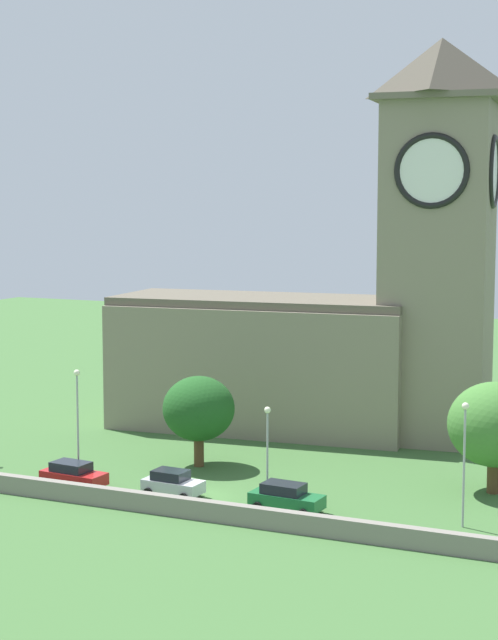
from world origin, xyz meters
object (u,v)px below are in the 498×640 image
at_px(streetlamp_east_mid, 464,445).
at_px(tree_riverside_west, 495,425).
at_px(tree_riverside_east, 199,409).
at_px(church, 336,311).
at_px(streetlamp_west_mid, 77,408).
at_px(car_red, 73,475).
at_px(car_silver, 172,483).
at_px(car_green, 286,497).
at_px(streetlamp_central, 267,437).

distance_m(streetlamp_east_mid, tree_riverside_west, 8.33).
relative_size(tree_riverside_east, tree_riverside_west, 0.89).
xyz_separation_m(church, streetlamp_west_mid, (-11.55, -22.04, -5.24)).
bearing_deg(tree_riverside_west, streetlamp_west_mid, -162.77).
xyz_separation_m(car_red, car_silver, (7.28, 0.93, -0.01)).
bearing_deg(car_green, car_silver, 179.45).
bearing_deg(streetlamp_east_mid, streetlamp_central, 177.34).
bearing_deg(streetlamp_central, car_red, -167.83).
distance_m(car_red, tree_riverside_west, 29.06).
distance_m(car_red, streetlamp_east_mid, 26.97).
xyz_separation_m(church, car_red, (-10.68, -24.05, -9.52)).
bearing_deg(tree_riverside_east, streetlamp_west_mid, -132.01).
bearing_deg(streetlamp_east_mid, tree_riverside_west, 88.31).
distance_m(church, car_green, 25.53).
bearing_deg(car_green, streetlamp_west_mid, 175.96).
relative_size(car_silver, tree_riverside_west, 0.54).
xyz_separation_m(streetlamp_central, tree_riverside_west, (13.43, 7.70, 0.46)).
relative_size(streetlamp_east_mid, tree_riverside_west, 1.01).
bearing_deg(tree_riverside_east, streetlamp_central, -36.32).
bearing_deg(church, car_green, -78.21).
bearing_deg(church, streetlamp_central, -82.76).
relative_size(church, car_silver, 8.09).
relative_size(car_red, tree_riverside_east, 0.70).
bearing_deg(tree_riverside_east, car_silver, -75.79).
bearing_deg(streetlamp_central, tree_riverside_west, 29.85).
bearing_deg(car_red, car_green, 3.13).
bearing_deg(car_red, car_silver, 7.27).
relative_size(car_silver, tree_riverside_east, 0.61).
xyz_separation_m(streetlamp_west_mid, streetlamp_central, (14.24, 0.88, -0.95)).
bearing_deg(church, tree_riverside_east, -109.55).
height_order(car_red, tree_riverside_west, tree_riverside_west).
height_order(car_red, car_green, car_green).
bearing_deg(streetlamp_central, church, 97.24).
bearing_deg(car_green, car_red, -176.87).
height_order(car_silver, tree_riverside_east, tree_riverside_east).
bearing_deg(tree_riverside_west, tree_riverside_east, -175.33).
relative_size(church, streetlamp_east_mid, 4.35).
height_order(car_silver, streetlamp_west_mid, streetlamp_west_mid).
xyz_separation_m(streetlamp_west_mid, tree_riverside_east, (6.15, 6.83, -0.84)).
xyz_separation_m(tree_riverside_east, tree_riverside_west, (21.52, 1.76, 0.35)).
xyz_separation_m(car_silver, streetlamp_east_mid, (19.27, 1.34, 4.18)).
bearing_deg(streetlamp_central, tree_riverside_east, 143.68).
distance_m(car_silver, tree_riverside_west, 22.11).
relative_size(church, streetlamp_central, 5.35).
height_order(car_silver, car_green, car_green).
bearing_deg(tree_riverside_west, church, 140.13).
relative_size(streetlamp_west_mid, tree_riverside_east, 1.16).
bearing_deg(car_silver, streetlamp_east_mid, 3.98).
bearing_deg(tree_riverside_west, car_silver, -153.67).
bearing_deg(streetlamp_central, streetlamp_west_mid, -176.48).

